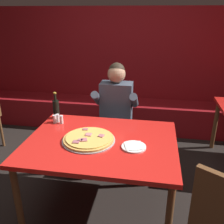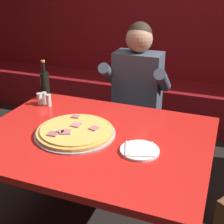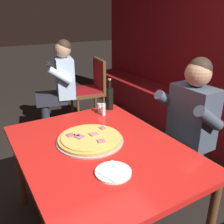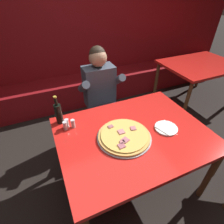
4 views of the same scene
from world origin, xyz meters
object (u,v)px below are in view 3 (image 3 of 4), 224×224
(diner_seated_blue_shirt, at_px, (184,126))
(main_dining_table, at_px, (100,156))
(pizza, at_px, (90,139))
(shaker_red_pepper_flakes, at_px, (103,109))
(dining_chair_far_right, at_px, (92,86))
(beer_bottle, at_px, (110,98))
(shaker_parmesan, at_px, (103,111))
(shaker_oregano, at_px, (99,108))
(diner_standing_companion, at_px, (59,83))
(plate_white_paper, at_px, (113,172))

(diner_seated_blue_shirt, bearing_deg, main_dining_table, -90.06)
(pizza, distance_m, shaker_red_pepper_flakes, 0.54)
(pizza, distance_m, dining_chair_far_right, 1.97)
(dining_chair_far_right, bearing_deg, main_dining_table, -24.64)
(pizza, xyz_separation_m, dining_chair_far_right, (-1.76, 0.88, -0.18))
(beer_bottle, relative_size, dining_chair_far_right, 0.30)
(shaker_parmesan, distance_m, shaker_oregano, 0.07)
(pizza, bearing_deg, shaker_parmesan, 139.76)
(diner_standing_companion, bearing_deg, shaker_oregano, -2.65)
(plate_white_paper, distance_m, beer_bottle, 1.01)
(pizza, bearing_deg, diner_standing_companion, 167.81)
(pizza, relative_size, plate_white_paper, 2.26)
(main_dining_table, distance_m, shaker_red_pepper_flakes, 0.63)
(plate_white_paper, bearing_deg, pizza, 172.66)
(beer_bottle, distance_m, diner_seated_blue_shirt, 0.71)
(shaker_parmesan, relative_size, diner_standing_companion, 0.07)
(pizza, relative_size, shaker_parmesan, 5.53)
(main_dining_table, bearing_deg, pizza, -168.14)
(diner_seated_blue_shirt, bearing_deg, plate_white_paper, -71.09)
(main_dining_table, bearing_deg, shaker_oregano, 152.27)
(plate_white_paper, height_order, beer_bottle, beer_bottle)
(shaker_red_pepper_flakes, distance_m, dining_chair_far_right, 1.45)
(main_dining_table, distance_m, diner_standing_companion, 1.86)
(beer_bottle, height_order, diner_standing_companion, diner_standing_companion)
(main_dining_table, relative_size, shaker_oregano, 15.59)
(shaker_parmesan, bearing_deg, shaker_oregano, -179.15)
(shaker_red_pepper_flakes, bearing_deg, diner_standing_companion, 178.72)
(shaker_red_pepper_flakes, bearing_deg, pizza, -39.05)
(shaker_oregano, distance_m, diner_seated_blue_shirt, 0.76)
(shaker_red_pepper_flakes, distance_m, shaker_parmesan, 0.06)
(main_dining_table, bearing_deg, dining_chair_far_right, 155.36)
(main_dining_table, relative_size, dining_chair_far_right, 1.38)
(plate_white_paper, xyz_separation_m, shaker_parmesan, (-0.78, 0.37, 0.03))
(shaker_parmesan, bearing_deg, dining_chair_far_right, 157.84)
(shaker_red_pepper_flakes, relative_size, diner_seated_blue_shirt, 0.07)
(diner_standing_companion, bearing_deg, shaker_red_pepper_flakes, -1.28)
(pizza, xyz_separation_m, shaker_oregano, (-0.44, 0.31, 0.02))
(dining_chair_far_right, height_order, diner_standing_companion, diner_standing_companion)
(plate_white_paper, distance_m, shaker_parmesan, 0.86)
(diner_seated_blue_shirt, distance_m, dining_chair_far_right, 1.87)
(shaker_parmesan, distance_m, dining_chair_far_right, 1.51)
(main_dining_table, distance_m, beer_bottle, 0.73)
(shaker_oregano, bearing_deg, plate_white_paper, -23.18)
(pizza, xyz_separation_m, beer_bottle, (-0.47, 0.44, 0.09))
(shaker_oregano, bearing_deg, diner_seated_blue_shirt, 42.88)
(beer_bottle, xyz_separation_m, diner_seated_blue_shirt, (0.58, 0.39, -0.15))
(dining_chair_far_right, distance_m, diner_standing_companion, 0.52)
(shaker_parmesan, relative_size, diner_seated_blue_shirt, 0.07)
(diner_seated_blue_shirt, distance_m, diner_standing_companion, 1.88)
(dining_chair_far_right, bearing_deg, shaker_red_pepper_flakes, -21.87)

